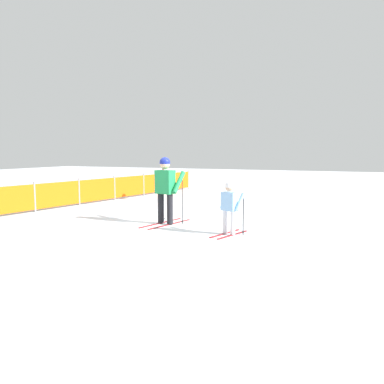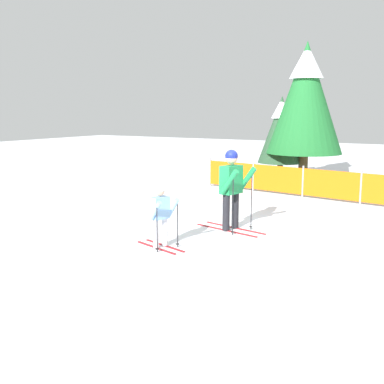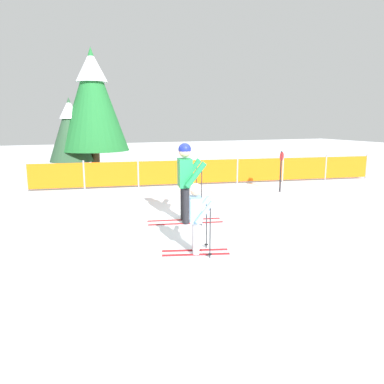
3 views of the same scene
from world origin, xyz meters
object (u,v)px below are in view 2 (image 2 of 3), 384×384
at_px(skier_child, 161,211).
at_px(conifer_far, 281,129).
at_px(conifer_near, 306,96).
at_px(skier_adult, 232,183).

height_order(skier_child, conifer_far, conifer_far).
xyz_separation_m(skier_child, conifer_near, (-0.33, 9.72, 2.39)).
xyz_separation_m(conifer_far, conifer_near, (0.90, -0.06, 1.17)).
bearing_deg(conifer_far, conifer_near, -4.02).
relative_size(skier_adult, skier_child, 1.45).
xyz_separation_m(skier_adult, conifer_near, (-0.88, 7.78, 2.05)).
height_order(skier_child, conifer_near, conifer_near).
bearing_deg(skier_adult, skier_child, -93.15).
bearing_deg(skier_child, conifer_near, 109.28).
bearing_deg(skier_adult, conifer_far, 115.70).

